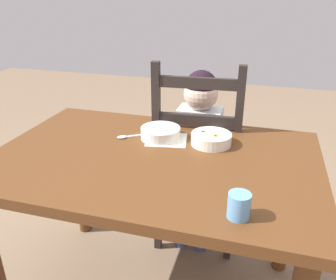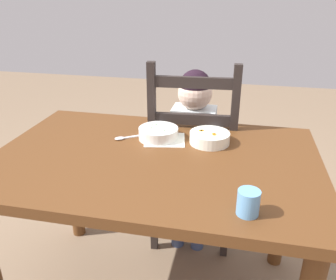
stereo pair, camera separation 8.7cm
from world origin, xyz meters
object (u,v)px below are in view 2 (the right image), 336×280
child_figure (193,135)px  bowl_of_peas (158,133)px  dining_chair (193,162)px  spoon (124,138)px  bowl_of_carrots (210,137)px  dining_table (155,180)px  drinking_cup (248,203)px

child_figure → bowl_of_peas: (-0.11, -0.29, 0.12)m
dining_chair → spoon: size_ratio=8.32×
bowl_of_carrots → dining_table: bearing=-139.6°
dining_chair → child_figure: (-0.00, -0.00, 0.16)m
dining_table → drinking_cup: drinking_cup is taller
dining_chair → bowl_of_peas: bearing=-111.1°
bowl_of_carrots → spoon: (-0.36, -0.03, -0.02)m
dining_chair → child_figure: size_ratio=1.07×
dining_table → dining_chair: (0.09, 0.46, -0.14)m
dining_table → bowl_of_carrots: bearing=40.4°
dining_table → bowl_of_peas: size_ratio=7.43×
dining_chair → drinking_cup: size_ratio=13.46×
dining_table → spoon: 0.24m
bowl_of_peas → drinking_cup: size_ratio=2.21×
drinking_cup → bowl_of_peas: bearing=128.7°
spoon → dining_table: bearing=-38.6°
dining_table → bowl_of_carrots: 0.29m
bowl_of_carrots → bowl_of_peas: bearing=180.0°
dining_chair → spoon: (-0.26, -0.33, 0.26)m
bowl_of_peas → spoon: (-0.14, -0.03, -0.02)m
dining_table → spoon: (-0.17, 0.13, 0.11)m
bowl_of_peas → dining_table: bearing=-81.8°
dining_chair → drinking_cup: 0.86m
child_figure → spoon: 0.42m
dining_table → bowl_of_carrots: bowl_of_carrots is taller
bowl_of_peas → bowl_of_carrots: size_ratio=1.02×
dining_table → dining_chair: bearing=79.0°
child_figure → spoon: size_ratio=7.80×
dining_table → dining_chair: size_ratio=1.22×
dining_chair → bowl_of_carrots: size_ratio=6.18×
dining_table → drinking_cup: 0.49m
dining_table → drinking_cup: size_ratio=16.44×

